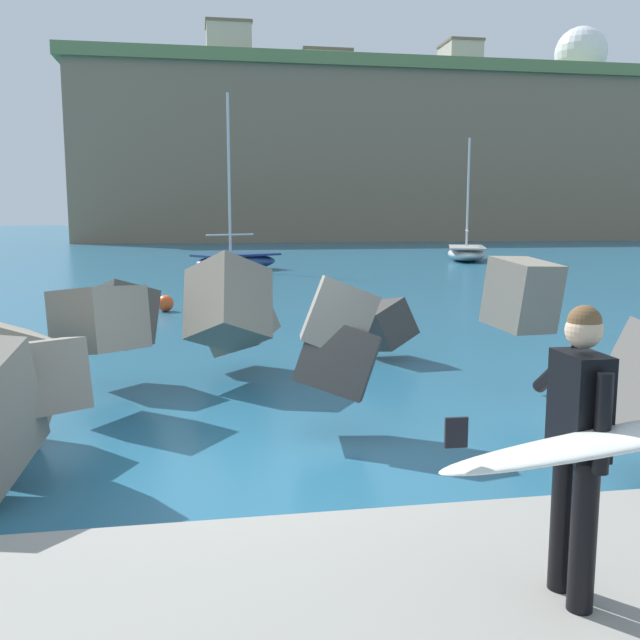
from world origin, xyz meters
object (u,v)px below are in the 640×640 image
at_px(station_building_central, 323,74).
at_px(boat_near_left, 236,260).
at_px(station_building_east, 229,51).
at_px(radar_dome, 580,60).
at_px(station_building_west, 343,85).
at_px(boat_mid_centre, 467,253).
at_px(mooring_buoy_inner, 165,303).
at_px(station_building_annex, 460,68).
at_px(surfer_with_board, 593,437).

bearing_deg(station_building_central, boat_near_left, -104.03).
bearing_deg(station_building_east, radar_dome, 10.90).
xyz_separation_m(station_building_west, station_building_east, (-15.90, -13.98, 0.69)).
distance_m(boat_near_left, boat_mid_centre, 14.34).
distance_m(station_building_west, station_building_central, 7.94).
bearing_deg(station_building_east, mooring_buoy_inner, -94.32).
xyz_separation_m(radar_dome, station_building_annex, (-18.89, -4.54, -2.54)).
bearing_deg(boat_near_left, station_building_east, 87.51).
relative_size(surfer_with_board, station_building_east, 0.35).
bearing_deg(surfer_with_board, station_building_east, 88.76).
distance_m(boat_near_left, station_building_central, 61.35).
xyz_separation_m(mooring_buoy_inner, station_building_west, (20.68, 77.33, 19.91)).
bearing_deg(station_building_annex, station_building_west, 144.41).
relative_size(boat_near_left, mooring_buoy_inner, 18.22).
xyz_separation_m(boat_mid_centre, mooring_buoy_inner, (-16.02, -19.22, -0.25)).
distance_m(radar_dome, station_building_central, 36.09).
bearing_deg(station_building_east, station_building_central, 30.73).
relative_size(boat_mid_centre, radar_dome, 0.69).
bearing_deg(radar_dome, station_building_east, -169.10).
bearing_deg(surfer_with_board, boat_mid_centre, 69.52).
height_order(station_building_west, station_building_east, station_building_east).
height_order(radar_dome, station_building_central, radar_dome).
relative_size(surfer_with_board, station_building_annex, 0.34).
height_order(surfer_with_board, mooring_buoy_inner, surfer_with_board).
distance_m(station_building_west, station_building_annex, 16.04).
height_order(surfer_with_board, station_building_annex, station_building_annex).
bearing_deg(surfer_with_board, radar_dome, 60.63).
xyz_separation_m(radar_dome, station_building_central, (-35.87, -2.10, -3.31)).
bearing_deg(boat_mid_centre, station_building_west, 85.42).
xyz_separation_m(boat_near_left, mooring_buoy_inner, (-2.64, -14.07, -0.26)).
relative_size(surfer_with_board, boat_near_left, 0.26).
bearing_deg(boat_mid_centre, surfer_with_board, -110.48).
xyz_separation_m(surfer_with_board, radar_dome, (49.51, 87.99, 22.18)).
relative_size(boat_near_left, station_building_annex, 1.31).
bearing_deg(station_building_central, surfer_with_board, -99.03).
xyz_separation_m(mooring_buoy_inner, station_building_east, (4.78, 63.35, 20.60)).
height_order(surfer_with_board, station_building_west, station_building_west).
height_order(surfer_with_board, station_building_central, station_building_central).
bearing_deg(station_building_west, mooring_buoy_inner, -104.97).
xyz_separation_m(boat_mid_centre, station_building_annex, (17.68, 48.79, 20.46)).
bearing_deg(station_building_annex, mooring_buoy_inner, -116.36).
distance_m(surfer_with_board, mooring_buoy_inner, 15.77).
bearing_deg(surfer_with_board, station_building_west, 79.26).
xyz_separation_m(boat_near_left, boat_mid_centre, (13.39, 5.15, -0.01)).
xyz_separation_m(mooring_buoy_inner, station_building_central, (16.72, 70.45, 19.93)).
xyz_separation_m(boat_near_left, station_building_annex, (31.07, 53.94, 20.44)).
bearing_deg(boat_mid_centre, station_building_east, 104.29).
relative_size(boat_mid_centre, mooring_buoy_inner, 15.70).
bearing_deg(boat_mid_centre, radar_dome, 55.56).
height_order(radar_dome, station_building_west, radar_dome).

